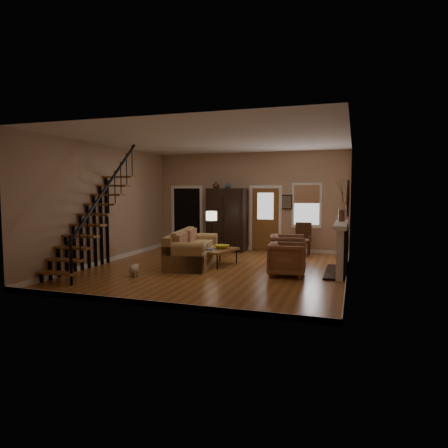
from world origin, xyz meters
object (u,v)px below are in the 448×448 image
(floor_lamp, at_px, (212,235))
(sofa, at_px, (192,249))
(armchair_right, at_px, (288,250))
(armoire, at_px, (227,220))
(coffee_table, at_px, (219,257))
(armchair_left, at_px, (287,259))
(side_chair, at_px, (302,239))

(floor_lamp, bearing_deg, sofa, -96.25)
(armchair_right, bearing_deg, sofa, 97.21)
(sofa, height_order, armchair_right, sofa)
(armoire, xyz_separation_m, sofa, (-0.09, -2.80, -0.61))
(armchair_right, height_order, floor_lamp, floor_lamp)
(coffee_table, bearing_deg, armchair_right, 17.08)
(armchair_left, bearing_deg, armoire, 33.11)
(coffee_table, distance_m, armchair_left, 2.11)
(armoire, relative_size, side_chair, 2.06)
(armchair_right, bearing_deg, floor_lamp, 69.96)
(armoire, bearing_deg, sofa, -91.86)
(coffee_table, height_order, armchair_left, armchair_left)
(sofa, height_order, armchair_left, sofa)
(armoire, relative_size, sofa, 0.89)
(armoire, bearing_deg, side_chair, -4.48)
(coffee_table, bearing_deg, armoire, 102.93)
(coffee_table, height_order, armchair_right, armchair_right)
(coffee_table, distance_m, side_chair, 3.11)
(sofa, bearing_deg, armoire, 78.30)
(sofa, xyz_separation_m, coffee_table, (0.69, 0.20, -0.21))
(armoire, relative_size, armchair_left, 2.40)
(armchair_left, height_order, armchair_right, armchair_right)
(sofa, height_order, coffee_table, sofa)
(floor_lamp, bearing_deg, armoire, 91.35)
(coffee_table, xyz_separation_m, armchair_left, (1.98, -0.71, 0.17))
(sofa, distance_m, side_chair, 3.71)
(floor_lamp, height_order, side_chair, floor_lamp)
(sofa, xyz_separation_m, armchair_left, (2.67, -0.51, -0.04))
(armchair_right, distance_m, floor_lamp, 2.40)
(coffee_table, relative_size, floor_lamp, 0.83)
(side_chair, bearing_deg, armchair_right, -95.14)
(armoire, distance_m, side_chair, 2.61)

